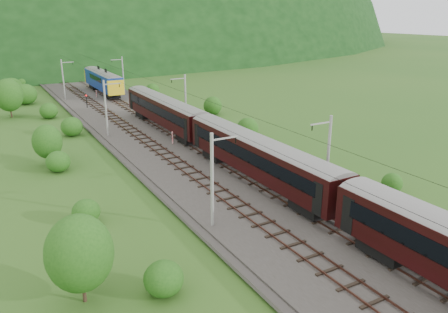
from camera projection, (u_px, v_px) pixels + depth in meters
ground at (273, 212)px, 39.54m from camera, size 600.00×600.00×0.00m
railbed at (219, 177)px, 47.75m from camera, size 14.00×220.00×0.30m
track_left at (200, 179)px, 46.56m from camera, size 2.40×220.00×0.27m
track_right at (238, 171)px, 48.81m from camera, size 2.40×220.00×0.27m
catenary_left at (106, 107)px, 61.69m from camera, size 2.54×192.28×8.00m
catenary_right at (185, 99)px, 67.42m from camera, size 2.54×192.28×8.00m
overhead_wires at (219, 114)px, 45.57m from camera, size 4.83×198.00×0.03m
mountain_main at (12, 43)px, 254.25m from camera, size 504.00×360.00×244.00m
train at (350, 194)px, 33.88m from camera, size 3.30×158.25×5.75m
hazard_post_near at (96, 94)px, 91.36m from camera, size 0.16×0.16×1.46m
hazard_post_far at (173, 138)px, 58.96m from camera, size 0.18×0.18×1.70m
signal at (87, 100)px, 81.20m from camera, size 0.26×0.26×2.39m
vegetation_left at (54, 142)px, 52.27m from camera, size 10.91×138.77×6.67m
vegetation_right at (265, 132)px, 61.19m from camera, size 6.25×103.29×2.93m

